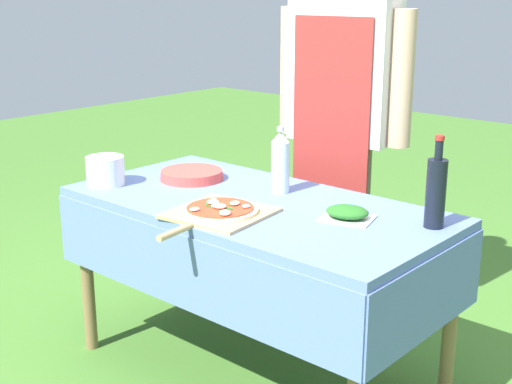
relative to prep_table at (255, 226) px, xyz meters
name	(u,v)px	position (x,y,z in m)	size (l,w,h in m)	color
ground_plane	(255,373)	(0.00, 0.00, -0.64)	(12.00, 12.00, 0.00)	#477A2D
prep_table	(255,226)	(0.00, 0.00, 0.00)	(1.51, 0.76, 0.74)	#607AB7
person_cook	(342,106)	(-0.07, 0.67, 0.38)	(0.65, 0.26, 1.73)	#70604C
pizza_on_peel	(219,212)	(0.01, -0.21, 0.11)	(0.37, 0.51, 0.05)	tan
oil_bottle	(436,191)	(0.65, 0.18, 0.22)	(0.07, 0.07, 0.32)	black
water_bottle	(280,162)	(-0.01, 0.16, 0.22)	(0.07, 0.07, 0.27)	silver
herb_container	(347,213)	(0.38, 0.06, 0.12)	(0.21, 0.19, 0.05)	silver
mixing_tub	(105,171)	(-0.63, -0.23, 0.16)	(0.16, 0.16, 0.12)	silver
plate_stack	(192,175)	(-0.42, 0.07, 0.12)	(0.27, 0.27, 0.04)	#DB4C42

